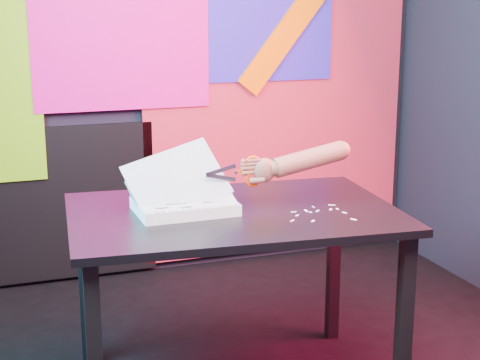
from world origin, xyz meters
name	(u,v)px	position (x,y,z in m)	size (l,w,h in m)	color
room	(267,50)	(0.00, 0.00, 1.35)	(3.01, 3.01, 2.71)	black
backdrop	(179,106)	(0.06, 1.46, 0.96)	(2.88, 0.05, 2.08)	red
work_table	(233,232)	(-0.11, 0.06, 0.66)	(1.30, 0.93, 0.75)	black
printout_stack	(184,205)	(-0.29, 0.10, 0.78)	(0.41, 0.27, 0.28)	white
scissors	(249,172)	(-0.03, 0.09, 0.89)	(0.22, 0.01, 0.12)	#A9ABBE
hand_forearm	(301,161)	(0.18, 0.09, 0.91)	(0.45, 0.08, 0.14)	brown
paper_clippings	(321,213)	(0.19, -0.09, 0.75)	(0.25, 0.22, 0.00)	silver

